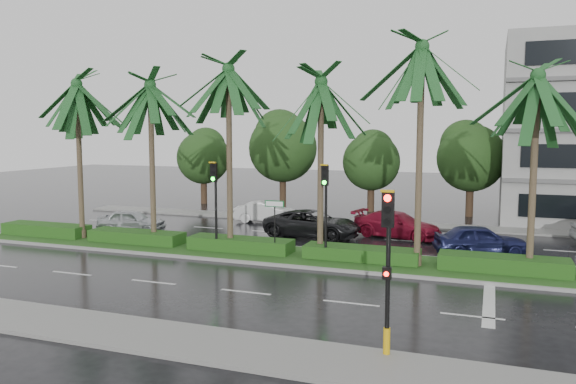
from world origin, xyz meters
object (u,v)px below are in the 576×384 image
(car_silver, at_px, (132,221))
(car_darkgrey, at_px, (313,224))
(car_blue, at_px, (480,240))
(car_white, at_px, (265,212))
(signal_near, at_px, (388,266))
(signal_median_left, at_px, (215,193))
(car_red, at_px, (397,225))
(street_sign, at_px, (275,214))

(car_silver, height_order, car_darkgrey, car_darkgrey)
(car_blue, bearing_deg, car_white, 49.10)
(signal_near, xyz_separation_m, signal_median_left, (-10.00, 9.69, 0.49))
(signal_median_left, relative_size, car_red, 0.87)
(signal_near, distance_m, street_sign, 12.11)
(street_sign, height_order, car_darkgrey, street_sign)
(signal_near, bearing_deg, car_silver, 142.42)
(signal_near, relative_size, street_sign, 1.68)
(signal_near, bearing_deg, signal_median_left, 135.91)
(car_red, distance_m, car_blue, 5.50)
(car_silver, distance_m, car_white, 8.61)
(signal_near, height_order, car_blue, signal_near)
(street_sign, relative_size, car_darkgrey, 0.48)
(street_sign, relative_size, car_white, 0.64)
(car_white, height_order, car_red, car_red)
(signal_near, distance_m, car_darkgrey, 17.29)
(car_red, bearing_deg, car_silver, 116.93)
(street_sign, bearing_deg, signal_median_left, -176.53)
(signal_near, height_order, street_sign, signal_near)
(car_white, bearing_deg, signal_median_left, 175.37)
(signal_median_left, height_order, car_silver, signal_median_left)
(car_white, bearing_deg, car_red, -118.34)
(car_red, bearing_deg, signal_near, -158.81)
(signal_near, bearing_deg, car_darkgrey, 114.01)
(signal_near, height_order, car_white, signal_near)
(car_darkgrey, xyz_separation_m, car_blue, (9.00, -1.67, -0.02))
(street_sign, xyz_separation_m, car_darkgrey, (0.00, 5.84, -1.37))
(car_blue, bearing_deg, car_red, 36.50)
(signal_near, distance_m, signal_median_left, 13.93)
(car_blue, bearing_deg, signal_median_left, 91.59)
(street_sign, relative_size, car_red, 0.52)
(car_red, bearing_deg, car_white, 87.78)
(signal_median_left, distance_m, car_red, 10.86)
(signal_median_left, bearing_deg, car_white, 98.57)
(street_sign, distance_m, car_white, 10.86)
(car_red, height_order, car_blue, car_blue)
(street_sign, bearing_deg, signal_near, -54.66)
(signal_median_left, height_order, street_sign, signal_median_left)
(car_silver, height_order, car_blue, car_blue)
(car_white, xyz_separation_m, car_blue, (13.50, -5.60, 0.06))
(car_silver, bearing_deg, signal_near, -139.85)
(car_blue, bearing_deg, car_silver, 73.33)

